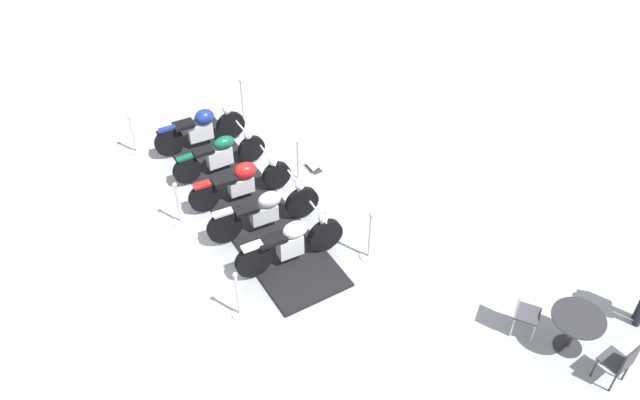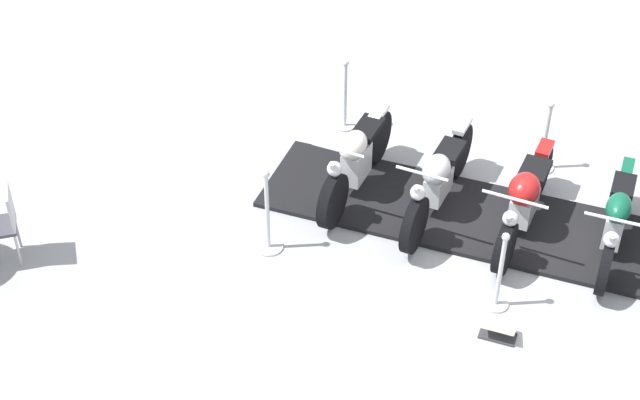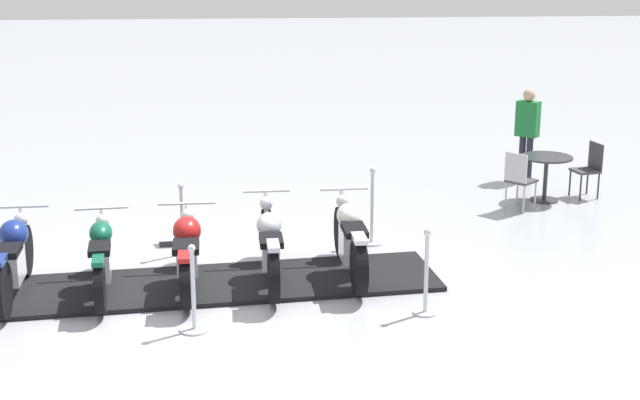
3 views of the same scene
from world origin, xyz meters
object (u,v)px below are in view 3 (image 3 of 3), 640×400
(stanchion_right_mid, at_px, (182,229))
(bystander_person, at_px, (527,126))
(stanchion_left_front, at_px, (426,283))
(cafe_chair_near_table, at_px, (519,177))
(motorcycle_cream, at_px, (350,238))
(stanchion_right_front, at_px, (372,220))
(motorcycle_chrome, at_px, (270,244))
(stanchion_left_mid, at_px, (194,304))
(motorcycle_forest, at_px, (102,255))
(motorcycle_navy, at_px, (14,256))
(cafe_table, at_px, (546,167))
(cafe_chair_across_table, at_px, (589,166))
(info_placard, at_px, (173,240))
(motorcycle_maroon, at_px, (187,250))

(stanchion_right_mid, distance_m, bystander_person, 7.09)
(stanchion_left_front, xyz_separation_m, cafe_chair_near_table, (-4.18, 2.30, 0.18))
(motorcycle_cream, distance_m, stanchion_right_front, 1.48)
(motorcycle_chrome, distance_m, stanchion_left_mid, 1.75)
(motorcycle_forest, distance_m, stanchion_left_mid, 1.75)
(stanchion_right_mid, bearing_deg, stanchion_left_mid, 6.13)
(cafe_chair_near_table, bearing_deg, motorcycle_navy, 163.01)
(motorcycle_cream, height_order, motorcycle_chrome, same)
(stanchion_left_mid, bearing_deg, stanchion_right_front, 140.91)
(stanchion_right_mid, relative_size, cafe_table, 1.21)
(stanchion_right_front, height_order, cafe_chair_across_table, stanchion_right_front)
(stanchion_left_mid, bearing_deg, motorcycle_chrome, 148.83)
(stanchion_right_front, bearing_deg, info_placard, -93.13)
(stanchion_left_front, bearing_deg, stanchion_left_mid, -83.87)
(motorcycle_navy, bearing_deg, motorcycle_chrome, -86.52)
(motorcycle_forest, bearing_deg, info_placard, -27.05)
(motorcycle_forest, distance_m, stanchion_left_front, 4.02)
(stanchion_right_front, bearing_deg, motorcycle_maroon, -58.02)
(cafe_chair_near_table, bearing_deg, stanchion_left_front, -160.42)
(motorcycle_maroon, relative_size, motorcycle_forest, 1.05)
(motorcycle_cream, bearing_deg, bystander_person, -40.25)
(stanchion_left_mid, height_order, stanchion_right_front, stanchion_right_front)
(stanchion_right_mid, height_order, bystander_person, bystander_person)
(cafe_table, bearing_deg, motorcycle_forest, -61.14)
(motorcycle_navy, height_order, info_placard, motorcycle_navy)
(stanchion_left_front, bearing_deg, stanchion_right_mid, -128.66)
(motorcycle_maroon, relative_size, bystander_person, 1.33)
(motorcycle_chrome, height_order, cafe_chair_across_table, motorcycle_chrome)
(motorcycle_navy, bearing_deg, info_placard, -44.37)
(stanchion_right_front, relative_size, bystander_person, 0.68)
(motorcycle_chrome, bearing_deg, stanchion_left_front, -125.14)
(stanchion_left_mid, bearing_deg, cafe_chair_near_table, 131.78)
(cafe_table, bearing_deg, motorcycle_maroon, -57.71)
(info_placard, bearing_deg, cafe_table, 11.09)
(cafe_chair_near_table, bearing_deg, motorcycle_forest, 165.76)
(info_placard, bearing_deg, motorcycle_chrome, -56.48)
(motorcycle_cream, relative_size, motorcycle_maroon, 0.97)
(motorcycle_cream, distance_m, motorcycle_forest, 3.15)
(cafe_chair_across_table, bearing_deg, cafe_table, 0.00)
(motorcycle_forest, bearing_deg, cafe_chair_across_table, -68.52)
(info_placard, distance_m, cafe_table, 6.39)
(motorcycle_maroon, height_order, motorcycle_forest, motorcycle_forest)
(motorcycle_maroon, distance_m, motorcycle_forest, 1.05)
(info_placard, distance_m, cafe_chair_near_table, 5.65)
(cafe_chair_across_table, bearing_deg, stanchion_left_mid, 26.74)
(motorcycle_chrome, relative_size, motorcycle_navy, 1.09)
(stanchion_right_front, bearing_deg, motorcycle_forest, -64.63)
(cafe_chair_near_table, xyz_separation_m, cafe_chair_across_table, (-0.72, 1.42, -0.02))
(info_placard, height_order, bystander_person, bystander_person)
(motorcycle_cream, relative_size, motorcycle_navy, 1.02)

